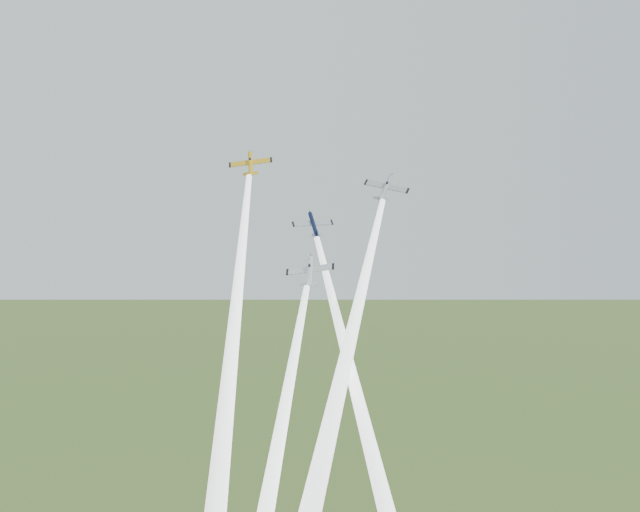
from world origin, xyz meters
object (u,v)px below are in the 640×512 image
(plane_yellow, at_px, (250,164))
(plane_silver_right, at_px, (386,188))
(plane_navy, at_px, (313,225))
(plane_silver_low, at_px, (310,271))

(plane_yellow, distance_m, plane_silver_right, 22.94)
(plane_navy, height_order, plane_silver_right, plane_silver_right)
(plane_yellow, relative_size, plane_silver_low, 0.98)
(plane_silver_right, height_order, plane_silver_low, plane_silver_right)
(plane_silver_right, bearing_deg, plane_navy, -153.57)
(plane_yellow, xyz_separation_m, plane_navy, (10.31, -2.87, -10.15))
(plane_silver_low, bearing_deg, plane_silver_right, 58.98)
(plane_yellow, bearing_deg, plane_silver_right, 0.59)
(plane_silver_low, bearing_deg, plane_yellow, 135.23)
(plane_yellow, height_order, plane_navy, plane_yellow)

